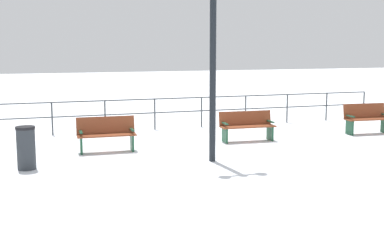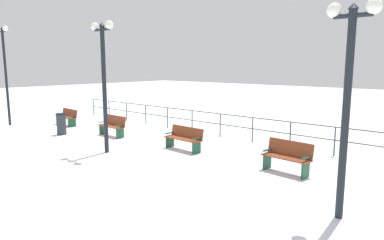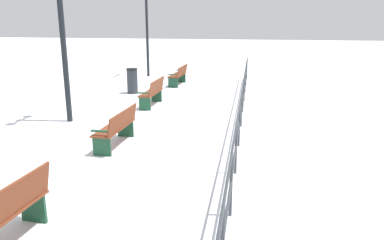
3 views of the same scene
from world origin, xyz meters
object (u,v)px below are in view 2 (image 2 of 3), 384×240
(bench_nearest, at_px, (67,117))
(trash_bin, at_px, (61,124))
(bench_fourth, at_px, (287,156))
(lamppost_near, at_px, (5,60))
(lamppost_middle, at_px, (104,68))
(lamppost_far, at_px, (348,78))
(bench_second, at_px, (113,125))
(bench_third, at_px, (184,138))

(bench_nearest, bearing_deg, trash_bin, 59.28)
(bench_fourth, distance_m, lamppost_near, 15.15)
(lamppost_middle, distance_m, lamppost_far, 8.23)
(bench_second, bearing_deg, bench_nearest, -89.16)
(bench_second, xyz_separation_m, bench_third, (-0.22, 4.15, -0.02))
(lamppost_far, bearing_deg, bench_third, -108.50)
(lamppost_near, relative_size, trash_bin, 5.17)
(lamppost_far, relative_size, trash_bin, 4.44)
(bench_fourth, xyz_separation_m, trash_bin, (1.54, -10.32, -0.00))
(bench_third, xyz_separation_m, trash_bin, (1.57, -6.17, 0.03))
(bench_nearest, bearing_deg, bench_second, 92.24)
(bench_fourth, bearing_deg, bench_second, -84.28)
(bench_nearest, distance_m, bench_fourth, 12.45)
(lamppost_near, bearing_deg, lamppost_far, 90.00)
(bench_third, bearing_deg, lamppost_far, 74.29)
(bench_third, distance_m, lamppost_middle, 3.83)
(lamppost_far, bearing_deg, trash_bin, -92.54)
(bench_fourth, bearing_deg, lamppost_far, 50.85)
(bench_nearest, relative_size, lamppost_far, 0.37)
(bench_second, relative_size, bench_fourth, 1.03)
(bench_nearest, height_order, trash_bin, trash_bin)
(bench_nearest, distance_m, bench_second, 4.15)
(lamppost_near, bearing_deg, bench_nearest, 131.37)
(lamppost_near, bearing_deg, trash_bin, 97.18)
(lamppost_near, relative_size, lamppost_middle, 1.10)
(lamppost_middle, height_order, lamppost_far, lamppost_middle)
(trash_bin, bearing_deg, lamppost_near, -82.82)
(bench_nearest, xyz_separation_m, bench_fourth, (-0.09, 12.45, 0.04))
(bench_second, relative_size, lamppost_near, 0.30)
(bench_second, bearing_deg, lamppost_middle, 52.07)
(bench_nearest, xyz_separation_m, lamppost_near, (2.01, -2.28, 2.94))
(bench_second, xyz_separation_m, lamppost_near, (1.91, -6.43, 2.91))
(bench_nearest, relative_size, trash_bin, 1.63)
(bench_third, xyz_separation_m, lamppost_near, (2.13, -10.57, 2.93))
(bench_nearest, height_order, bench_fourth, bench_fourth)
(lamppost_far, height_order, trash_bin, lamppost_far)
(bench_nearest, distance_m, lamppost_far, 14.99)
(lamppost_near, height_order, lamppost_far, lamppost_near)
(bench_second, height_order, bench_third, bench_second)
(bench_second, height_order, lamppost_middle, lamppost_middle)
(bench_nearest, xyz_separation_m, trash_bin, (1.45, 2.13, 0.04))
(lamppost_far, bearing_deg, lamppost_near, -90.00)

